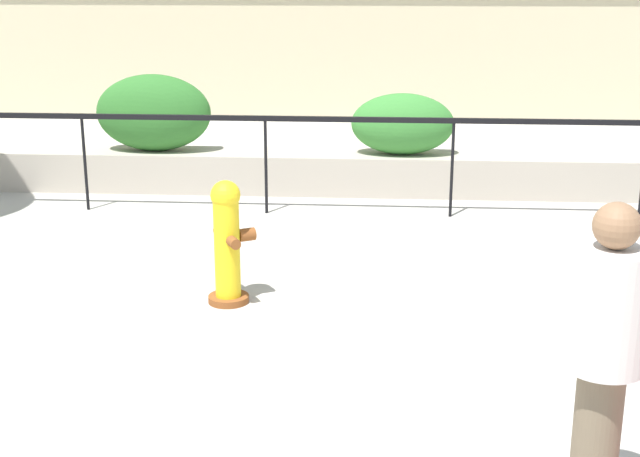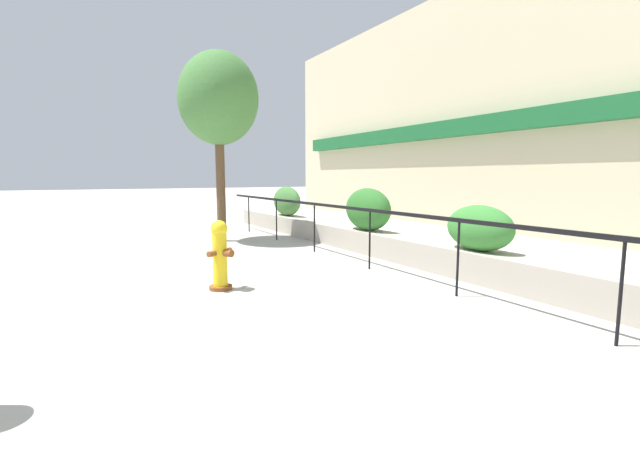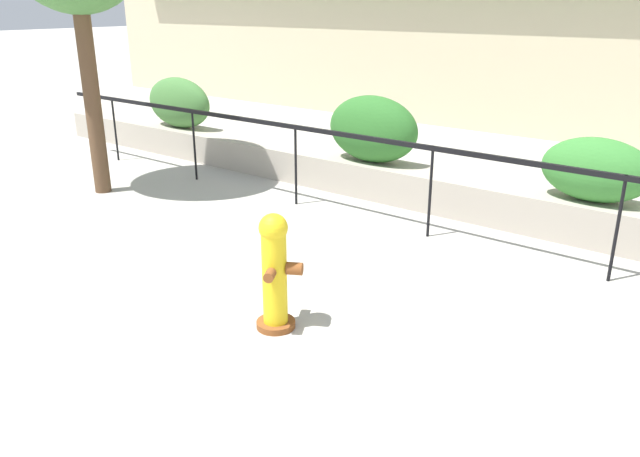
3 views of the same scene
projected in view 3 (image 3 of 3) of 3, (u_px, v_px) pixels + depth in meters
name	position (u px, v px, depth m)	size (l,w,h in m)	color
ground_plane	(71.00, 442.00, 4.17)	(120.00, 120.00, 0.00)	#B2ADA3
planter_wall_low	(468.00, 197.00, 8.52)	(18.00, 0.70, 0.50)	#ADA393
fence_railing_segment	(432.00, 157.00, 7.45)	(15.00, 0.05, 1.15)	black
hedge_bush_0	(179.00, 103.00, 11.70)	(1.58, 0.57, 0.93)	#427538
hedge_bush_1	(373.00, 129.00, 9.18)	(1.48, 0.70, 0.98)	#2D6B28
hedge_bush_2	(596.00, 170.00, 7.39)	(1.29, 0.66, 0.77)	#387F33
fire_hydrant	(275.00, 271.00, 5.44)	(0.49, 0.48, 1.08)	brown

